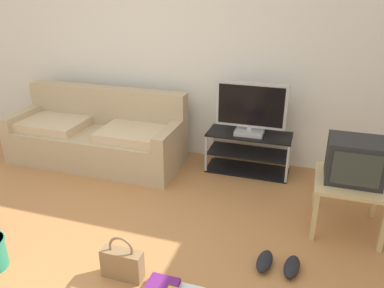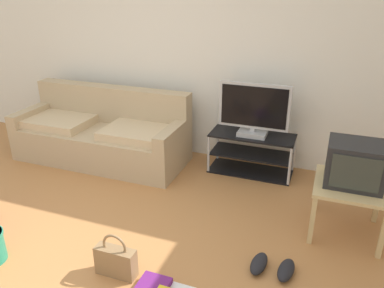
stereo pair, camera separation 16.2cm
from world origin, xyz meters
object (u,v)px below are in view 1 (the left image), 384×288
at_px(couch, 98,136).
at_px(crt_tv, 355,160).
at_px(tv_stand, 248,152).
at_px(side_table, 350,187).
at_px(handbag, 122,263).
at_px(sneakers_pair, 278,264).
at_px(flat_tv, 251,109).

distance_m(couch, crt_tv, 2.91).
distance_m(tv_stand, side_table, 1.35).
distance_m(crt_tv, handbag, 2.07).
bearing_deg(tv_stand, sneakers_pair, -71.76).
xyz_separation_m(side_table, handbag, (-1.60, -1.17, -0.28)).
bearing_deg(sneakers_pair, tv_stand, 108.24).
xyz_separation_m(couch, tv_stand, (1.80, 0.26, -0.08)).
height_order(tv_stand, side_table, side_table).
bearing_deg(couch, handbag, -55.30).
bearing_deg(crt_tv, handbag, -143.50).
bearing_deg(crt_tv, couch, 168.46).
distance_m(crt_tv, sneakers_pair, 1.09).
bearing_deg(side_table, couch, 168.14).
xyz_separation_m(couch, flat_tv, (1.80, 0.24, 0.44)).
bearing_deg(couch, side_table, -11.86).
xyz_separation_m(flat_tv, crt_tv, (1.03, -0.81, -0.09)).
xyz_separation_m(tv_stand, handbag, (-0.58, -2.02, -0.10)).
distance_m(tv_stand, handbag, 2.11).
height_order(crt_tv, handbag, crt_tv).
relative_size(crt_tv, handbag, 1.26).
bearing_deg(side_table, handbag, -143.87).
bearing_deg(sneakers_pair, flat_tv, 108.48).
xyz_separation_m(couch, sneakers_pair, (2.32, -1.33, -0.27)).
xyz_separation_m(flat_tv, handbag, (-0.58, -2.00, -0.63)).
relative_size(side_table, crt_tv, 1.31).
distance_m(couch, handbag, 2.15).
bearing_deg(handbag, couch, 124.70).
xyz_separation_m(tv_stand, flat_tv, (-0.00, -0.02, 0.53)).
distance_m(tv_stand, sneakers_pair, 1.68).
bearing_deg(crt_tv, side_table, -90.00).
distance_m(couch, side_table, 2.89).
relative_size(couch, tv_stand, 2.21).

